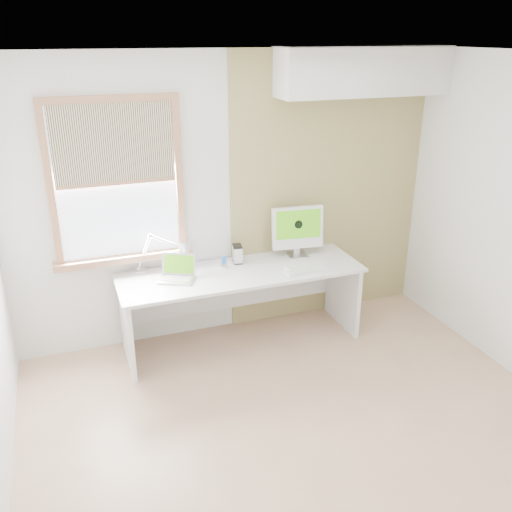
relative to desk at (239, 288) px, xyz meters
name	(u,v)px	position (x,y,z in m)	size (l,w,h in m)	color
room	(312,271)	(0.02, -1.44, 0.77)	(4.04, 3.54, 2.64)	tan
accent_wall	(328,189)	(1.02, 0.30, 0.77)	(2.00, 0.02, 2.60)	#8D834F
soffit	(363,71)	(1.22, 0.13, 1.87)	(1.60, 0.40, 0.42)	white
window	(117,183)	(-0.98, 0.27, 1.01)	(1.20, 0.14, 1.42)	#A06B4D
desk	(239,288)	(0.00, 0.00, 0.00)	(2.20, 0.70, 0.73)	white
desk_lamp	(177,253)	(-0.54, 0.11, 0.38)	(0.59, 0.38, 0.36)	silver
laptop	(178,273)	(-0.57, -0.02, 0.25)	(0.37, 0.34, 0.21)	silver
phone_dock	(224,264)	(-0.12, 0.07, 0.23)	(0.07, 0.07, 0.13)	silver
external_drive	(237,254)	(0.03, 0.15, 0.28)	(0.10, 0.14, 0.17)	silver
imac	(298,229)	(0.62, 0.12, 0.47)	(0.50, 0.18, 0.48)	silver
keyboard	(307,270)	(0.56, -0.26, 0.20)	(0.42, 0.13, 0.02)	white
mouse	(288,269)	(0.40, -0.20, 0.21)	(0.06, 0.10, 0.03)	white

